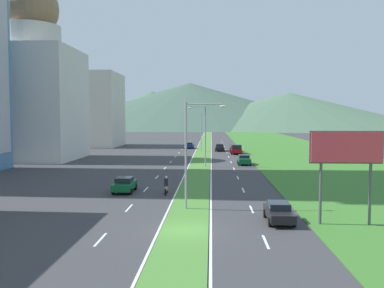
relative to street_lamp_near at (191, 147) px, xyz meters
The scene contains 48 objects.
ground_plane 8.31m from the street_lamp_near, 90.73° to the right, with size 600.00×600.00×0.00m, color #38383A.
grass_median 53.72m from the street_lamp_near, 90.09° to the left, with size 3.20×240.00×0.06m, color #477F33.
grass_verge_right 57.50m from the street_lamp_near, 69.01° to the left, with size 24.00×240.00×0.06m, color #387028.
lane_dash_left_2 11.36m from the street_lamp_near, 120.76° to the right, with size 0.16×2.80×0.01m, color silver.
lane_dash_left_3 7.30m from the street_lamp_near, behind, with size 0.16×2.80×0.01m, color silver.
lane_dash_left_4 11.67m from the street_lamp_near, 119.65° to the left, with size 0.16×2.80×0.01m, color silver.
lane_dash_left_5 19.44m from the street_lamp_near, 106.05° to the left, with size 0.16×2.80×0.01m, color silver.
lane_dash_left_6 27.89m from the street_lamp_near, 100.90° to the left, with size 0.16×2.80×0.01m, color silver.
lane_dash_left_7 36.57m from the street_lamp_near, 98.23° to the left, with size 0.16×2.80×0.01m, color silver.
lane_dash_left_8 45.33m from the street_lamp_near, 96.61° to the left, with size 0.16×2.80×0.01m, color silver.
lane_dash_left_9 54.14m from the street_lamp_near, 95.52° to the left, with size 0.16×2.80×0.01m, color silver.
lane_dash_left_10 62.98m from the street_lamp_near, 94.74° to the left, with size 0.16×2.80×0.01m, color silver.
lane_dash_left_11 71.83m from the street_lamp_near, 94.15° to the left, with size 0.16×2.80×0.01m, color silver.
lane_dash_left_12 80.70m from the street_lamp_near, 93.69° to the left, with size 0.16×2.80×0.01m, color silver.
lane_dash_left_13 89.58m from the street_lamp_near, 93.32° to the left, with size 0.16×2.80×0.01m, color silver.
lane_dash_left_14 98.46m from the street_lamp_near, 93.02° to the left, with size 0.16×2.80×0.01m, color silver.
lane_dash_right_2 11.29m from the street_lamp_near, 60.06° to the right, with size 0.16×2.80×0.01m, color silver.
lane_dash_right_3 7.18m from the street_lamp_near, ahead, with size 0.16×2.80×0.01m, color silver.
lane_dash_right_4 11.60m from the street_lamp_near, 61.15° to the left, with size 0.16×2.80×0.01m, color silver.
lane_dash_right_5 19.39m from the street_lamp_near, 74.44° to the left, with size 0.16×2.80×0.01m, color silver.
lane_dash_right_6 27.86m from the street_lamp_near, 79.44° to the left, with size 0.16×2.80×0.01m, color silver.
lane_dash_right_7 36.54m from the street_lamp_near, 82.03° to the left, with size 0.16×2.80×0.01m, color silver.
lane_dash_right_8 45.31m from the street_lamp_near, 83.60° to the left, with size 0.16×2.80×0.01m, color silver.
lane_dash_right_9 54.12m from the street_lamp_near, 84.66° to the left, with size 0.16×2.80×0.01m, color silver.
lane_dash_right_10 62.97m from the street_lamp_near, 85.41° to the left, with size 0.16×2.80×0.01m, color silver.
lane_dash_right_11 71.82m from the street_lamp_near, 85.98° to the left, with size 0.16×2.80×0.01m, color silver.
lane_dash_right_12 80.69m from the street_lamp_near, 86.43° to the left, with size 0.16×2.80×0.01m, color silver.
lane_dash_right_13 89.57m from the street_lamp_near, 86.78° to the left, with size 0.16×2.80×0.01m, color silver.
lane_dash_right_14 98.45m from the street_lamp_near, 87.07° to the left, with size 0.16×2.80×0.01m, color silver.
edge_line_median_left 53.75m from the street_lamp_near, 91.96° to the left, with size 0.16×240.00×0.01m, color silver.
edge_line_median_right 53.75m from the street_lamp_near, 88.21° to the left, with size 0.16×240.00×0.01m, color silver.
domed_building 50.27m from the street_lamp_near, 127.77° to the left, with size 15.91×15.91×31.64m.
midrise_colored 78.70m from the street_lamp_near, 112.62° to the left, with size 15.94×15.94×18.86m, color beige.
hill_far_left 276.07m from the street_lamp_near, 98.82° to the left, with size 134.82×134.82×26.70m, color #47664C.
hill_far_center 286.50m from the street_lamp_near, 92.98° to the left, with size 230.03×230.03×33.69m, color #3D5647.
hill_far_right 262.44m from the street_lamp_near, 77.78° to the left, with size 187.50×187.50×24.40m, color #47664C.
street_lamp_near is the anchor object (origin of this frame).
street_lamp_mid 28.68m from the street_lamp_near, 89.00° to the left, with size 2.73×0.37×9.29m.
street_lamp_far 57.42m from the street_lamp_near, 90.31° to the left, with size 2.58×0.39×8.36m.
billboard_roadside 11.97m from the street_lamp_near, 22.19° to the right, with size 5.08×0.28×6.64m.
car_0 8.80m from the street_lamp_near, 29.97° to the right, with size 1.87×4.25×1.42m.
car_1 33.16m from the street_lamp_near, 77.86° to the left, with size 2.02×4.27×1.56m.
car_2 58.84m from the street_lamp_near, 86.52° to the left, with size 2.02×4.66×1.57m.
car_3 11.20m from the street_lamp_near, 133.43° to the left, with size 1.99×4.20×1.53m.
car_4 66.17m from the street_lamp_near, 93.13° to the left, with size 1.96×4.64×1.46m.
car_5 57.66m from the street_lamp_near, 83.26° to the left, with size 1.96×4.72×1.53m.
pickup_truck_0 51.55m from the street_lamp_near, 82.40° to the left, with size 2.18×5.40×2.00m.
motorcycle_rider 8.42m from the street_lamp_near, 112.57° to the left, with size 0.36×2.00×1.80m.
Camera 1 is at (1.77, -27.08, 7.62)m, focal length 38.66 mm.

